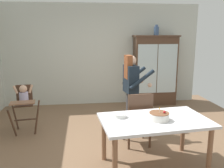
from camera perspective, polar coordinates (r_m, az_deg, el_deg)
ground_plane at (r=4.33m, az=0.57°, el=-14.40°), size 6.24×6.24×0.00m
wall_back at (r=6.51m, az=-2.54°, el=6.98°), size 5.32×0.06×2.70m
china_cabinet at (r=6.58m, az=10.18°, el=3.27°), size 1.19×0.48×1.87m
ceramic_vase at (r=6.51m, az=10.57°, el=12.45°), size 0.13×0.13×0.27m
high_chair_with_toddler at (r=4.95m, az=-20.31°, el=-3.60°), size 0.65×0.74×0.95m
adult_person at (r=4.53m, az=4.59°, el=-0.18°), size 0.56×0.54×1.53m
dining_table at (r=3.49m, az=10.13°, el=-9.70°), size 1.59×1.05×0.74m
birthday_cake at (r=3.41m, az=11.21°, el=-7.58°), size 0.28×0.28×0.19m
serving_bowl at (r=3.46m, az=2.06°, el=-7.52°), size 0.18×0.18×0.05m
dining_chair_far_side at (r=4.10m, az=6.38°, el=-7.55°), size 0.46×0.46×0.96m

